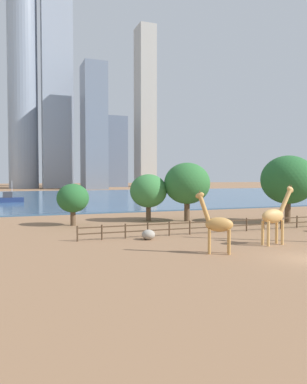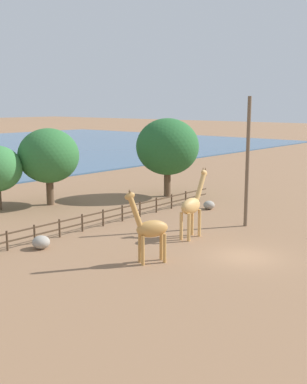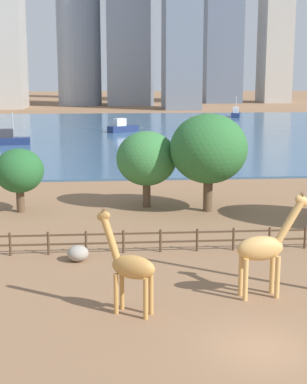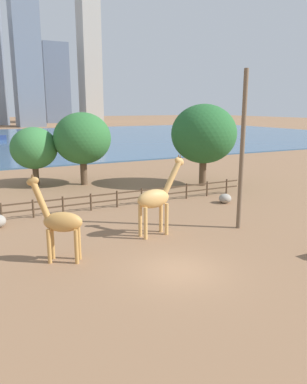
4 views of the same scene
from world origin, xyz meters
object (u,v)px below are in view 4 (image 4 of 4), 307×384
giraffe_companion (156,198)px  tree_left_small (82,139)px  utility_pole (242,152)px  tree_center_broad (204,134)px  boat_barge (72,128)px  boulder_by_pole (225,198)px  tree_left_large (34,148)px  giraffe_tall (60,222)px

giraffe_companion → tree_left_small: (0.33, 16.54, 2.26)m
utility_pole → tree_center_broad: bearing=66.1°
giraffe_companion → boat_barge: size_ratio=0.91×
giraffe_companion → boat_barge: bearing=71.2°
giraffe_companion → boulder_by_pole: (8.41, 4.34, -1.91)m
utility_pole → boat_barge: (15.74, 102.49, -3.94)m
tree_left_large → boat_barge: bearing=73.2°
giraffe_companion → tree_center_broad: bearing=38.8°
giraffe_tall → boulder_by_pole: size_ratio=4.46×
giraffe_tall → tree_left_large: (2.04, 19.69, 1.56)m
boat_barge → utility_pole: bearing=-174.0°
giraffe_tall → utility_pole: size_ratio=0.46×
tree_left_large → tree_left_small: tree_left_small is taller
giraffe_tall → utility_pole: bearing=-150.5°
tree_left_large → tree_center_broad: tree_center_broad is taller
giraffe_companion → tree_center_broad: (10.69, 11.03, 2.72)m
utility_pole → tree_left_small: utility_pole is taller
giraffe_companion → tree_center_broad: 15.60m
giraffe_companion → utility_pole: size_ratio=0.49×
boulder_by_pole → tree_left_large: (-12.40, 13.93, 3.26)m
boat_barge → boulder_by_pole: bearing=-172.6°
giraffe_tall → boat_barge: 106.25m
giraffe_companion → giraffe_tall: bearing=-173.9°
tree_left_large → boat_barge: 86.78m
tree_left_small → tree_left_large: bearing=158.1°
giraffe_companion → boulder_by_pole: 9.65m
boat_barge → tree_left_large: bearing=178.0°
giraffe_tall → boulder_by_pole: 15.63m
tree_center_broad → tree_left_small: bearing=152.0°
boulder_by_pole → boat_barge: 97.80m
utility_pole → tree_center_broad: (5.39, 12.20, 0.11)m
giraffe_companion → tree_left_large: tree_left_large is taller
utility_pole → tree_center_broad: size_ratio=1.25×
giraffe_tall → giraffe_companion: (6.03, 1.41, 0.21)m
giraffe_tall → tree_center_broad: size_ratio=0.57×
tree_left_small → boat_barge: 87.35m
boulder_by_pole → tree_left_large: size_ratio=0.18×
giraffe_tall → giraffe_companion: 6.19m
giraffe_companion → utility_pole: bearing=-19.5°
giraffe_companion → boulder_by_pole: size_ratio=4.77×
giraffe_companion → boat_barge: giraffe_companion is taller
utility_pole → boat_barge: size_ratio=1.86×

